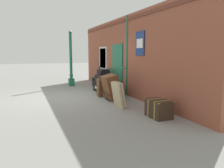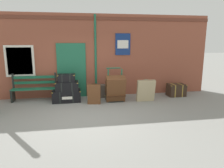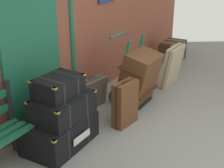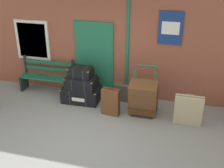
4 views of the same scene
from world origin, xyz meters
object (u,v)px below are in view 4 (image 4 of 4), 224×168
(suitcase_brown, at_px, (125,93))
(suitcase_umber, at_px, (111,102))
(steamer_trunk_top, at_px, (81,72))
(suitcase_olive, at_px, (188,110))
(platform_bench, at_px, (47,77))
(porters_trolley, at_px, (144,102))
(large_brown_trunk, at_px, (143,98))
(steamer_trunk_base, at_px, (81,94))
(steamer_trunk_middle, at_px, (82,83))

(suitcase_brown, height_order, suitcase_umber, suitcase_umber)
(steamer_trunk_top, relative_size, suitcase_olive, 0.76)
(platform_bench, relative_size, porters_trolley, 1.33)
(platform_bench, height_order, steamer_trunk_top, platform_bench)
(porters_trolley, distance_m, large_brown_trunk, 0.27)
(steamer_trunk_top, bearing_deg, large_brown_trunk, -10.13)
(steamer_trunk_top, bearing_deg, platform_bench, 164.60)
(steamer_trunk_base, distance_m, large_brown_trunk, 1.81)
(steamer_trunk_middle, bearing_deg, large_brown_trunk, -8.97)
(suitcase_brown, bearing_deg, steamer_trunk_top, -167.28)
(steamer_trunk_middle, xyz_separation_m, suitcase_brown, (1.14, 0.30, -0.31))
(steamer_trunk_middle, relative_size, steamer_trunk_top, 1.32)
(steamer_trunk_middle, relative_size, suitcase_umber, 1.12)
(steamer_trunk_middle, distance_m, suitcase_umber, 1.06)
(platform_bench, distance_m, suitcase_olive, 4.12)
(platform_bench, height_order, large_brown_trunk, platform_bench)
(platform_bench, relative_size, steamer_trunk_middle, 1.94)
(suitcase_olive, xyz_separation_m, suitcase_umber, (-1.89, 0.02, -0.05))
(steamer_trunk_middle, distance_m, large_brown_trunk, 1.75)
(steamer_trunk_top, xyz_separation_m, porters_trolley, (1.74, -0.14, -0.60))
(platform_bench, height_order, steamer_trunk_base, platform_bench)
(large_brown_trunk, distance_m, suitcase_olive, 1.11)
(steamer_trunk_base, height_order, steamer_trunk_top, steamer_trunk_top)
(porters_trolley, distance_m, suitcase_brown, 0.71)
(platform_bench, xyz_separation_m, steamer_trunk_top, (1.20, -0.33, 0.43))
(platform_bench, bearing_deg, steamer_trunk_top, -15.40)
(porters_trolley, bearing_deg, platform_bench, 170.98)
(platform_bench, xyz_separation_m, steamer_trunk_middle, (1.21, -0.37, 0.14))
(platform_bench, distance_m, large_brown_trunk, 3.01)
(porters_trolley, bearing_deg, steamer_trunk_top, 175.52)
(steamer_trunk_base, relative_size, large_brown_trunk, 1.07)
(steamer_trunk_middle, xyz_separation_m, steamer_trunk_top, (-0.02, 0.04, 0.29))
(platform_bench, xyz_separation_m, large_brown_trunk, (2.94, -0.64, 0.03))
(steamer_trunk_base, bearing_deg, suitcase_umber, -26.72)
(platform_bench, distance_m, suitcase_umber, 2.29)
(porters_trolley, distance_m, suitcase_olive, 1.16)
(suitcase_olive, bearing_deg, large_brown_trunk, 170.19)
(steamer_trunk_middle, height_order, suitcase_olive, suitcase_olive)
(suitcase_brown, bearing_deg, large_brown_trunk, -44.42)
(steamer_trunk_base, bearing_deg, steamer_trunk_top, -16.61)
(steamer_trunk_middle, xyz_separation_m, suitcase_olive, (2.82, -0.46, -0.18))
(steamer_trunk_top, height_order, suitcase_olive, steamer_trunk_top)
(suitcase_olive, bearing_deg, steamer_trunk_top, 169.99)
(porters_trolley, relative_size, suitcase_umber, 1.62)
(platform_bench, relative_size, suitcase_umber, 2.17)
(suitcase_olive, bearing_deg, steamer_trunk_middle, 170.70)
(suitcase_brown, distance_m, suitcase_umber, 0.78)
(suitcase_brown, bearing_deg, suitcase_umber, -105.88)
(suitcase_olive, distance_m, suitcase_umber, 1.89)
(large_brown_trunk, bearing_deg, steamer_trunk_base, 169.79)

